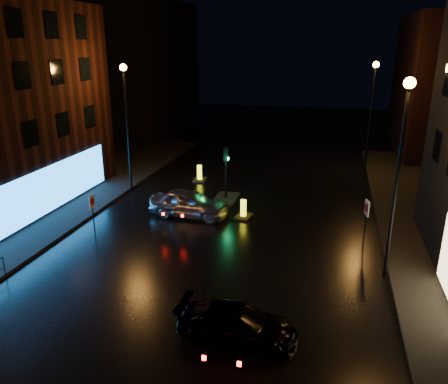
% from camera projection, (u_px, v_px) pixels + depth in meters
% --- Properties ---
extents(ground, '(120.00, 120.00, 0.00)m').
position_uv_depth(ground, '(163.00, 334.00, 15.10)').
color(ground, black).
rests_on(ground, ground).
extents(building_far_left, '(8.00, 16.00, 14.00)m').
position_uv_depth(building_far_left, '(142.00, 68.00, 48.69)').
color(building_far_left, black).
rests_on(building_far_left, ground).
extents(street_lamp_lfar, '(0.44, 0.44, 8.37)m').
position_uv_depth(street_lamp_lfar, '(126.00, 109.00, 27.97)').
color(street_lamp_lfar, black).
rests_on(street_lamp_lfar, ground).
extents(street_lamp_rnear, '(0.44, 0.44, 8.37)m').
position_uv_depth(street_lamp_rnear, '(401.00, 151.00, 17.04)').
color(street_lamp_rnear, black).
rests_on(street_lamp_rnear, ground).
extents(street_lamp_rfar, '(0.44, 0.44, 8.37)m').
position_uv_depth(street_lamp_rfar, '(372.00, 102.00, 31.74)').
color(street_lamp_rfar, black).
rests_on(street_lamp_rfar, ground).
extents(traffic_signal, '(1.40, 2.40, 3.45)m').
position_uv_depth(traffic_signal, '(226.00, 192.00, 28.08)').
color(traffic_signal, black).
rests_on(traffic_signal, ground).
extents(silver_hatchback, '(4.67, 2.03, 1.57)m').
position_uv_depth(silver_hatchback, '(189.00, 203.00, 25.28)').
color(silver_hatchback, '#B8B9C0').
rests_on(silver_hatchback, ground).
extents(dark_sedan, '(4.17, 1.82, 1.19)m').
position_uv_depth(dark_sedan, '(237.00, 324.00, 14.67)').
color(dark_sedan, black).
rests_on(dark_sedan, ground).
extents(bollard_near, '(1.01, 1.36, 1.09)m').
position_uv_depth(bollard_near, '(243.00, 214.00, 25.19)').
color(bollard_near, black).
rests_on(bollard_near, ground).
extents(bollard_far, '(1.03, 1.43, 1.17)m').
position_uv_depth(bollard_far, '(200.00, 177.00, 32.01)').
color(bollard_far, black).
rests_on(bollard_far, ground).
extents(road_sign_left, '(0.10, 0.53, 2.18)m').
position_uv_depth(road_sign_left, '(92.00, 205.00, 22.55)').
color(road_sign_left, black).
rests_on(road_sign_left, ground).
extents(road_sign_right, '(0.19, 0.56, 2.33)m').
position_uv_depth(road_sign_right, '(366.00, 212.00, 21.31)').
color(road_sign_right, black).
rests_on(road_sign_right, ground).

